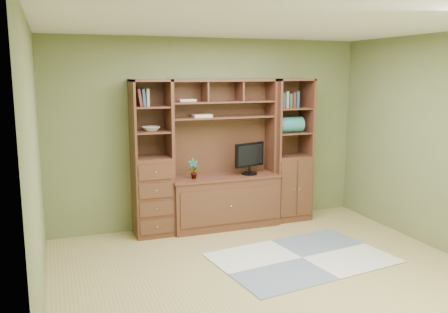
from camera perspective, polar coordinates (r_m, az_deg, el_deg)
name	(u,v)px	position (r m, az deg, el deg)	size (l,w,h in m)	color
room	(274,156)	(4.82, 6.01, 0.08)	(4.60, 4.10, 2.64)	tan
center_hutch	(225,155)	(6.49, 0.07, 0.23)	(1.54, 0.53, 2.05)	#542D1D
left_tower	(152,159)	(6.25, -8.68, -0.25)	(0.50, 0.45, 2.05)	#542D1D
right_tower	(290,150)	(6.94, 7.92, 0.78)	(0.55, 0.45, 2.05)	#542D1D
rug	(302,258)	(5.70, 9.36, -11.96)	(1.96, 1.31, 0.01)	#A4AAAA
monitor	(250,153)	(6.58, 3.10, 0.46)	(0.50, 0.22, 0.61)	black
orchid	(193,169)	(6.34, -3.71, -1.48)	(0.14, 0.10, 0.27)	#A76238
magazines	(202,116)	(6.41, -2.68, 4.92)	(0.25, 0.18, 0.04)	beige
bowl	(151,129)	(6.20, -8.78, 3.33)	(0.23, 0.23, 0.06)	beige
blanket_teal	(289,125)	(6.82, 7.85, 3.81)	(0.38, 0.22, 0.22)	#2B726E
blanket_red	(291,124)	(6.98, 8.03, 3.86)	(0.36, 0.20, 0.20)	brown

